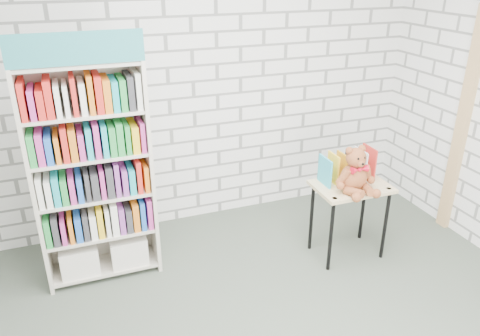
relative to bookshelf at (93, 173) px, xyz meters
name	(u,v)px	position (x,y,z in m)	size (l,w,h in m)	color
room_shell	(293,95)	(1.00, -1.36, 0.87)	(4.52, 4.02, 2.81)	silver
bookshelf	(93,173)	(0.00, 0.00, 0.00)	(0.89, 0.35, 2.00)	beige
display_table	(351,195)	(2.05, -0.48, -0.33)	(0.64, 0.45, 0.68)	tan
table_books	(347,166)	(2.05, -0.38, -0.10)	(0.44, 0.20, 0.26)	#2BA2BA
teddy_bear	(356,174)	(2.00, -0.58, -0.08)	(0.36, 0.33, 0.39)	brown
door_trim	(462,125)	(3.22, -0.41, 0.14)	(0.05, 0.12, 2.10)	tan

